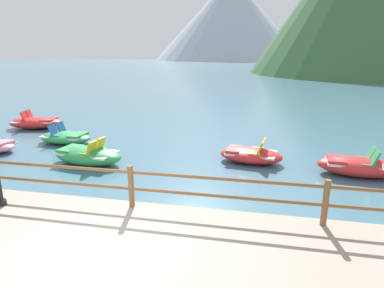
{
  "coord_description": "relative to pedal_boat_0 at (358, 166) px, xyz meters",
  "views": [
    {
      "loc": [
        2.58,
        -4.58,
        3.69
      ],
      "look_at": [
        0.64,
        5.0,
        0.9
      ],
      "focal_mm": 30.55,
      "sensor_mm": 36.0,
      "label": 1
    }
  ],
  "objects": [
    {
      "name": "ground_plane",
      "position": [
        -5.7,
        34.34,
        -0.3
      ],
      "size": [
        200.0,
        200.0,
        0.0
      ],
      "primitive_type": "plane",
      "color": "#477084"
    },
    {
      "name": "pedal_boat_2",
      "position": [
        -13.82,
        3.69,
        -0.01
      ],
      "size": [
        2.75,
        1.76,
        0.88
      ],
      "color": "red",
      "rests_on": "ground"
    },
    {
      "name": "pedal_boat_0",
      "position": [
        0.0,
        0.0,
        0.0
      ],
      "size": [
        2.46,
        1.3,
        0.89
      ],
      "color": "red",
      "rests_on": "ground"
    },
    {
      "name": "pedal_boat_3",
      "position": [
        -10.86,
        1.56,
        -0.06
      ],
      "size": [
        2.3,
        1.43,
        0.81
      ],
      "color": "green",
      "rests_on": "ground"
    },
    {
      "name": "distant_peak",
      "position": [
        -16.32,
        135.99,
        16.39
      ],
      "size": [
        63.67,
        63.67,
        33.38
      ],
      "primitive_type": "cone",
      "color": "#A8B2C1",
      "rests_on": "ground"
    },
    {
      "name": "pedal_boat_1",
      "position": [
        -3.26,
        0.61,
        -0.04
      ],
      "size": [
        2.27,
        1.5,
        0.84
      ],
      "color": "red",
      "rests_on": "ground"
    },
    {
      "name": "pedal_boat_6",
      "position": [
        -8.67,
        -0.63,
        0.0
      ],
      "size": [
        2.63,
        1.58,
        0.89
      ],
      "color": "green",
      "rests_on": "ground"
    },
    {
      "name": "dock_railing",
      "position": [
        -5.7,
        -4.11,
        0.67
      ],
      "size": [
        23.92,
        0.12,
        0.95
      ],
      "color": "brown",
      "rests_on": "promenade_dock"
    }
  ]
}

